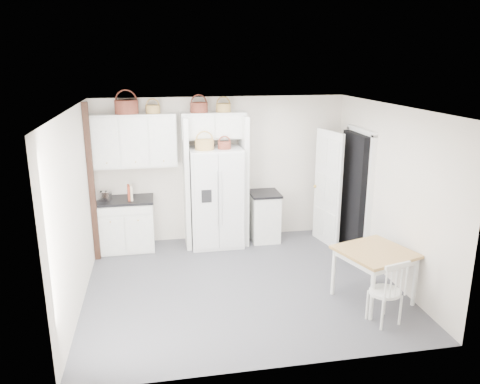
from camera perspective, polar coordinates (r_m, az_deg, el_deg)
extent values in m
plane|color=#4C4B50|center=(7.10, 0.18, -11.16)|extent=(4.50, 4.50, 0.00)
plane|color=white|center=(6.35, 0.20, 10.22)|extent=(4.50, 4.50, 0.00)
plane|color=beige|center=(8.52, -2.29, 2.80)|extent=(4.50, 0.00, 4.50)
plane|color=beige|center=(6.60, -19.42, -2.03)|extent=(0.00, 4.00, 4.00)
plane|color=beige|center=(7.35, 17.71, -0.09)|extent=(0.00, 4.00, 4.00)
cube|color=silver|center=(8.28, -2.95, -0.63)|extent=(0.91, 0.73, 1.76)
cube|color=silver|center=(8.41, -13.73, -3.95)|extent=(0.95, 0.60, 0.88)
cube|color=silver|center=(8.61, 2.96, -3.08)|extent=(0.49, 0.59, 0.87)
cube|color=olive|center=(6.77, 15.95, -9.73)|extent=(1.11, 1.11, 0.74)
cube|color=silver|center=(6.26, 17.27, -11.55)|extent=(0.49, 0.46, 0.84)
cube|color=black|center=(8.27, -13.93, -0.96)|extent=(0.99, 0.64, 0.04)
cube|color=black|center=(8.47, 3.01, -0.18)|extent=(0.53, 0.63, 0.04)
cube|color=silver|center=(8.22, -16.27, -0.49)|extent=(0.27, 0.20, 0.16)
cube|color=maroon|center=(8.15, -13.42, -0.08)|extent=(0.06, 0.18, 0.26)
cube|color=beige|center=(8.14, -13.12, -0.09)|extent=(0.05, 0.17, 0.25)
cylinder|color=#542418|center=(8.09, -13.68, 10.04)|extent=(0.39, 0.39, 0.23)
cylinder|color=#A17A42|center=(8.08, -10.57, 9.89)|extent=(0.24, 0.24, 0.14)
cylinder|color=#542418|center=(8.12, -5.03, 10.23)|extent=(0.30, 0.30, 0.17)
cylinder|color=#A17A42|center=(8.17, -2.04, 10.23)|extent=(0.26, 0.26, 0.15)
cylinder|color=#A17A42|center=(7.93, -4.35, 5.78)|extent=(0.32, 0.32, 0.17)
cylinder|color=#542418|center=(7.98, -1.91, 5.70)|extent=(0.22, 0.22, 0.12)
cube|color=silver|center=(8.16, -12.71, 6.14)|extent=(1.40, 0.34, 0.90)
cube|color=silver|center=(8.18, -3.23, 8.12)|extent=(1.12, 0.34, 0.45)
cube|color=silver|center=(8.20, -6.55, 1.10)|extent=(0.08, 0.60, 2.30)
cube|color=silver|center=(8.32, 0.47, 1.43)|extent=(0.08, 0.60, 2.30)
cube|color=black|center=(7.87, -17.65, 0.96)|extent=(0.09, 0.09, 2.60)
cube|color=black|center=(8.24, 13.79, -0.08)|extent=(0.18, 0.85, 2.05)
cube|color=white|center=(8.40, 10.63, 0.42)|extent=(0.21, 0.79, 2.05)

